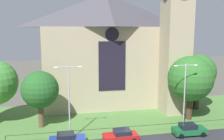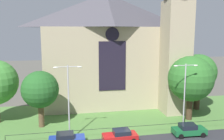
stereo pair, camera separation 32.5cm
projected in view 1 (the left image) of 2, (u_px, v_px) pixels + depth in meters
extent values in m
plane|color=#56544C|center=(106.00, 116.00, 38.64)|extent=(160.00, 160.00, 0.00)
cube|color=#517F3D|center=(109.00, 121.00, 36.70)|extent=(120.00, 20.00, 0.01)
cube|color=tan|center=(106.00, 65.00, 45.51)|extent=(22.00, 12.00, 14.00)
pyramid|color=#47444C|center=(106.00, 10.00, 43.94)|extent=(22.00, 12.00, 6.00)
cube|color=black|center=(112.00, 66.00, 39.54)|extent=(4.40, 0.16, 8.00)
cylinder|color=black|center=(112.00, 34.00, 38.74)|extent=(2.20, 0.15, 2.20)
cube|color=tan|center=(175.00, 58.00, 39.32)|extent=(4.00, 4.00, 18.00)
cylinder|color=black|center=(126.00, 127.00, 31.43)|extent=(29.26, 0.05, 0.05)
cylinder|color=black|center=(6.00, 140.00, 28.77)|extent=(0.07, 0.07, 1.10)
cylinder|color=black|center=(68.00, 136.00, 30.15)|extent=(0.06, 0.07, 1.10)
cylinder|color=black|center=(126.00, 131.00, 31.52)|extent=(0.06, 0.07, 1.10)
cylinder|color=black|center=(179.00, 127.00, 32.89)|extent=(0.07, 0.07, 1.10)
cylinder|color=brown|center=(41.00, 115.00, 34.07)|extent=(0.79, 0.79, 3.46)
sphere|color=#235B23|center=(40.00, 89.00, 33.50)|extent=(5.12, 5.12, 5.12)
cylinder|color=#423021|center=(196.00, 97.00, 42.01)|extent=(1.01, 1.01, 4.20)
sphere|color=#2D6B28|center=(198.00, 72.00, 41.32)|extent=(6.08, 6.08, 6.08)
cylinder|color=#423021|center=(189.00, 107.00, 37.11)|extent=(0.92, 0.92, 3.79)
sphere|color=#2D6B28|center=(190.00, 78.00, 36.41)|extent=(6.77, 6.77, 6.77)
cylinder|color=#B2B2B7|center=(69.00, 103.00, 29.44)|extent=(0.16, 0.16, 9.34)
cylinder|color=#B2B2B7|center=(62.00, 67.00, 28.60)|extent=(1.40, 0.10, 0.10)
cylinder|color=#B2B2B7|center=(74.00, 67.00, 28.87)|extent=(1.40, 0.10, 0.10)
ellipsoid|color=white|center=(56.00, 68.00, 28.48)|extent=(0.57, 0.26, 0.20)
ellipsoid|color=white|center=(80.00, 67.00, 29.01)|extent=(0.57, 0.26, 0.20)
cylinder|color=#B2B2B7|center=(184.00, 98.00, 32.27)|extent=(0.16, 0.16, 9.13)
cylinder|color=#B2B2B7|center=(181.00, 65.00, 31.46)|extent=(1.40, 0.10, 0.10)
cylinder|color=#B2B2B7|center=(191.00, 65.00, 31.72)|extent=(1.40, 0.10, 0.10)
ellipsoid|color=white|center=(176.00, 66.00, 31.33)|extent=(0.57, 0.26, 0.20)
ellipsoid|color=white|center=(196.00, 65.00, 31.86)|extent=(0.57, 0.26, 0.20)
cube|color=#1E3899|center=(68.00, 140.00, 28.64)|extent=(4.20, 1.81, 0.70)
cube|color=black|center=(66.00, 136.00, 28.50)|extent=(2.00, 1.60, 0.55)
cylinder|color=black|center=(80.00, 139.00, 29.83)|extent=(0.64, 0.22, 0.64)
cube|color=#B21919|center=(120.00, 137.00, 29.64)|extent=(4.27, 1.98, 0.70)
cube|color=black|center=(122.00, 132.00, 29.59)|extent=(2.07, 1.68, 0.55)
cylinder|color=black|center=(107.00, 137.00, 30.21)|extent=(0.65, 0.25, 0.64)
cylinder|color=black|center=(130.00, 135.00, 30.89)|extent=(0.65, 0.25, 0.64)
cube|color=#196033|center=(189.00, 130.00, 31.54)|extent=(4.26, 1.94, 0.70)
cube|color=black|center=(188.00, 126.00, 31.41)|extent=(2.05, 1.67, 0.55)
cylinder|color=black|center=(196.00, 129.00, 32.69)|extent=(0.65, 0.24, 0.64)
cylinder|color=black|center=(203.00, 135.00, 30.93)|extent=(0.65, 0.24, 0.64)
cylinder|color=black|center=(175.00, 131.00, 32.23)|extent=(0.65, 0.24, 0.64)
cylinder|color=black|center=(181.00, 136.00, 30.48)|extent=(0.65, 0.24, 0.64)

